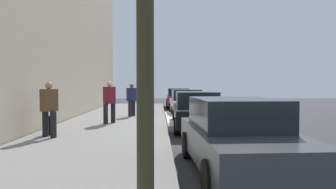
{
  "coord_description": "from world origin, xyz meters",
  "views": [
    {
      "loc": [
        13.22,
        -1.32,
        1.79
      ],
      "look_at": [
        2.18,
        -1.0,
        1.45
      ],
      "focal_mm": 33.22,
      "sensor_mm": 36.0,
      "label": 1
    }
  ],
  "objects_px": {
    "pedestrian_burgundy_coat": "(109,101)",
    "pedestrian_blue_coat": "(149,96)",
    "parked_car_red": "(178,98)",
    "rolling_suitcase": "(51,125)",
    "parked_car_charcoal": "(237,136)",
    "parked_car_black": "(196,110)",
    "pedestrian_brown_coat": "(49,108)",
    "parked_car_white": "(186,102)",
    "pedestrian_navy_coat": "(132,99)"
  },
  "relations": [
    {
      "from": "rolling_suitcase",
      "to": "pedestrian_blue_coat",
      "type": "bearing_deg",
      "value": 160.38
    },
    {
      "from": "parked_car_charcoal",
      "to": "rolling_suitcase",
      "type": "distance_m",
      "value": 6.62
    },
    {
      "from": "pedestrian_brown_coat",
      "to": "pedestrian_navy_coat",
      "type": "bearing_deg",
      "value": 162.75
    },
    {
      "from": "parked_car_red",
      "to": "parked_car_black",
      "type": "bearing_deg",
      "value": 0.0
    },
    {
      "from": "pedestrian_blue_coat",
      "to": "parked_car_red",
      "type": "bearing_deg",
      "value": 159.99
    },
    {
      "from": "parked_car_black",
      "to": "rolling_suitcase",
      "type": "distance_m",
      "value": 5.54
    },
    {
      "from": "rolling_suitcase",
      "to": "parked_car_white",
      "type": "bearing_deg",
      "value": 146.45
    },
    {
      "from": "parked_car_charcoal",
      "to": "pedestrian_navy_coat",
      "type": "xyz_separation_m",
      "value": [
        -10.08,
        -3.02,
        0.3
      ]
    },
    {
      "from": "parked_car_red",
      "to": "pedestrian_burgundy_coat",
      "type": "height_order",
      "value": "pedestrian_burgundy_coat"
    },
    {
      "from": "parked_car_charcoal",
      "to": "pedestrian_burgundy_coat",
      "type": "relative_size",
      "value": 2.52
    },
    {
      "from": "parked_car_charcoal",
      "to": "parked_car_black",
      "type": "bearing_deg",
      "value": -179.36
    },
    {
      "from": "parked_car_charcoal",
      "to": "pedestrian_brown_coat",
      "type": "xyz_separation_m",
      "value": [
        -3.59,
        -5.04,
        0.32
      ]
    },
    {
      "from": "parked_car_red",
      "to": "pedestrian_brown_coat",
      "type": "relative_size",
      "value": 2.7
    },
    {
      "from": "pedestrian_brown_coat",
      "to": "pedestrian_blue_coat",
      "type": "height_order",
      "value": "pedestrian_blue_coat"
    },
    {
      "from": "parked_car_red",
      "to": "parked_car_white",
      "type": "relative_size",
      "value": 1.08
    },
    {
      "from": "pedestrian_blue_coat",
      "to": "pedestrian_navy_coat",
      "type": "xyz_separation_m",
      "value": [
        2.39,
        -0.83,
        -0.04
      ]
    },
    {
      "from": "parked_car_charcoal",
      "to": "pedestrian_burgundy_coat",
      "type": "height_order",
      "value": "pedestrian_burgundy_coat"
    },
    {
      "from": "parked_car_charcoal",
      "to": "pedestrian_brown_coat",
      "type": "height_order",
      "value": "pedestrian_brown_coat"
    },
    {
      "from": "pedestrian_navy_coat",
      "to": "rolling_suitcase",
      "type": "distance_m",
      "value": 6.36
    },
    {
      "from": "parked_car_white",
      "to": "pedestrian_navy_coat",
      "type": "distance_m",
      "value": 3.58
    },
    {
      "from": "parked_car_charcoal",
      "to": "pedestrian_navy_coat",
      "type": "relative_size",
      "value": 2.65
    },
    {
      "from": "pedestrian_burgundy_coat",
      "to": "pedestrian_brown_coat",
      "type": "relative_size",
      "value": 1.03
    },
    {
      "from": "parked_car_black",
      "to": "pedestrian_burgundy_coat",
      "type": "xyz_separation_m",
      "value": [
        -0.8,
        -3.64,
        0.35
      ]
    },
    {
      "from": "pedestrian_brown_coat",
      "to": "pedestrian_navy_coat",
      "type": "distance_m",
      "value": 6.8
    },
    {
      "from": "parked_car_charcoal",
      "to": "parked_car_white",
      "type": "bearing_deg",
      "value": 179.91
    },
    {
      "from": "parked_car_red",
      "to": "pedestrian_navy_coat",
      "type": "relative_size",
      "value": 2.75
    },
    {
      "from": "pedestrian_blue_coat",
      "to": "rolling_suitcase",
      "type": "height_order",
      "value": "pedestrian_blue_coat"
    },
    {
      "from": "parked_car_white",
      "to": "parked_car_charcoal",
      "type": "relative_size",
      "value": 0.96
    },
    {
      "from": "parked_car_black",
      "to": "pedestrian_brown_coat",
      "type": "bearing_deg",
      "value": -61.61
    },
    {
      "from": "pedestrian_burgundy_coat",
      "to": "pedestrian_brown_coat",
      "type": "bearing_deg",
      "value": -20.82
    },
    {
      "from": "pedestrian_brown_coat",
      "to": "pedestrian_navy_coat",
      "type": "height_order",
      "value": "pedestrian_brown_coat"
    },
    {
      "from": "parked_car_red",
      "to": "rolling_suitcase",
      "type": "height_order",
      "value": "parked_car_red"
    },
    {
      "from": "pedestrian_burgundy_coat",
      "to": "pedestrian_blue_coat",
      "type": "bearing_deg",
      "value": 164.25
    },
    {
      "from": "parked_car_white",
      "to": "rolling_suitcase",
      "type": "bearing_deg",
      "value": -33.55
    },
    {
      "from": "pedestrian_burgundy_coat",
      "to": "parked_car_charcoal",
      "type": "bearing_deg",
      "value": 27.69
    },
    {
      "from": "pedestrian_burgundy_coat",
      "to": "pedestrian_blue_coat",
      "type": "relative_size",
      "value": 1.01
    },
    {
      "from": "parked_car_red",
      "to": "pedestrian_navy_coat",
      "type": "height_order",
      "value": "pedestrian_navy_coat"
    },
    {
      "from": "parked_car_charcoal",
      "to": "pedestrian_blue_coat",
      "type": "xyz_separation_m",
      "value": [
        -12.47,
        -2.19,
        0.34
      ]
    },
    {
      "from": "parked_car_red",
      "to": "parked_car_charcoal",
      "type": "height_order",
      "value": "same"
    },
    {
      "from": "parked_car_white",
      "to": "rolling_suitcase",
      "type": "distance_m",
      "value": 9.38
    },
    {
      "from": "parked_car_white",
      "to": "parked_car_black",
      "type": "xyz_separation_m",
      "value": [
        5.67,
        -0.09,
        0.0
      ]
    },
    {
      "from": "parked_car_white",
      "to": "pedestrian_blue_coat",
      "type": "bearing_deg",
      "value": -103.59
    },
    {
      "from": "parked_car_white",
      "to": "pedestrian_brown_coat",
      "type": "bearing_deg",
      "value": -31.2
    },
    {
      "from": "parked_car_white",
      "to": "rolling_suitcase",
      "type": "height_order",
      "value": "parked_car_white"
    },
    {
      "from": "parked_car_charcoal",
      "to": "pedestrian_blue_coat",
      "type": "distance_m",
      "value": 12.67
    },
    {
      "from": "pedestrian_burgundy_coat",
      "to": "pedestrian_navy_coat",
      "type": "height_order",
      "value": "pedestrian_burgundy_coat"
    },
    {
      "from": "parked_car_charcoal",
      "to": "pedestrian_burgundy_coat",
      "type": "distance_m",
      "value": 8.0
    },
    {
      "from": "pedestrian_brown_coat",
      "to": "rolling_suitcase",
      "type": "bearing_deg",
      "value": -166.55
    },
    {
      "from": "pedestrian_blue_coat",
      "to": "pedestrian_burgundy_coat",
      "type": "bearing_deg",
      "value": -15.75
    },
    {
      "from": "parked_car_red",
      "to": "parked_car_black",
      "type": "relative_size",
      "value": 1.01
    }
  ]
}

